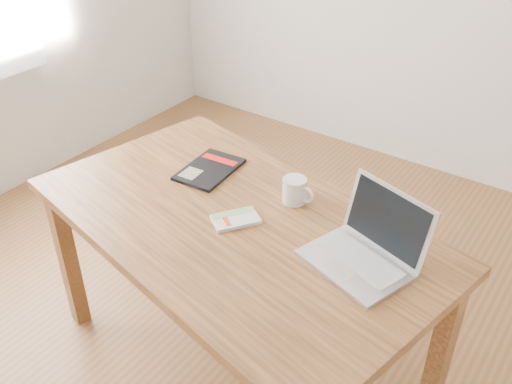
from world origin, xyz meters
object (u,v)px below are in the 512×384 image
Objects in this scene: white_guidebook at (236,219)px; laptop at (367,248)px; coffee_mug at (295,190)px; black_guidebook at (209,169)px; desk at (235,239)px.

laptop is at bearing 42.30° from white_guidebook.
white_guidebook is 0.25m from coffee_mug.
white_guidebook and black_guidebook have the same top height.
laptop is 3.06× the size of coffee_mug.
coffee_mug reaches higher than black_guidebook.
desk is 0.10m from white_guidebook.
white_guidebook is 0.48× the size of laptop.
laptop is at bearing -20.94° from coffee_mug.
laptop reaches higher than black_guidebook.
black_guidebook is 0.77m from laptop.
desk is at bearing 179.45° from white_guidebook.
coffee_mug is (0.10, 0.22, 0.04)m from white_guidebook.
coffee_mug reaches higher than white_guidebook.
white_guidebook is at bearing -40.99° from black_guidebook.
black_guidebook is at bearing 177.85° from white_guidebook.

